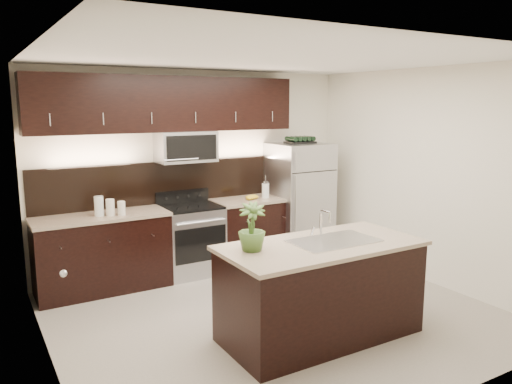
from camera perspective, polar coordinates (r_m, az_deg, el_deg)
ground at (r=5.58m, az=2.22°, el=-13.79°), size 4.50×4.50×0.00m
room_walls at (r=5.04m, az=1.52°, el=3.70°), size 4.52×4.02×2.71m
counter_run at (r=6.65m, az=-9.04°, el=-5.63°), size 3.51×0.65×0.94m
upper_fixtures at (r=6.55m, az=-9.71°, el=8.91°), size 3.49×0.40×1.66m
island at (r=4.97m, az=7.38°, el=-11.03°), size 1.96×0.96×0.94m
sink_faucet at (r=4.92m, az=8.82°, el=-5.36°), size 0.84×0.50×0.28m
refrigerator at (r=7.41m, az=4.97°, el=-0.97°), size 0.81×0.73×1.69m
wine_rack at (r=7.29m, az=5.08°, el=5.91°), size 0.42×0.26×0.10m
plant at (r=4.50m, az=-0.48°, el=-4.02°), size 0.32×0.32×0.44m
canisters at (r=6.18m, az=-16.61°, el=-1.65°), size 0.34×0.20×0.24m
french_press at (r=7.06m, az=1.09°, el=0.28°), size 0.11×0.11×0.31m
bananas at (r=6.90m, az=-0.90°, el=-0.65°), size 0.25×0.22×0.06m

